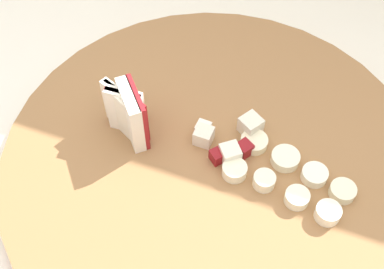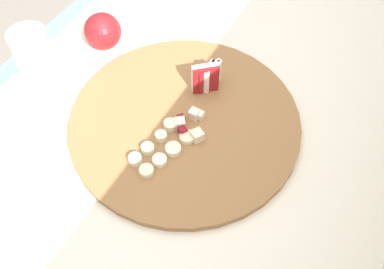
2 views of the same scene
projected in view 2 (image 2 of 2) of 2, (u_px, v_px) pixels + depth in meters
The scene contains 9 objects.
ground at pixel (192, 269), 1.65m from camera, with size 10.00×10.00×0.00m, color gray.
tiled_countertop at pixel (192, 215), 1.27m from camera, with size 1.34×0.83×0.95m.
tile_backsplash at pixel (371, 258), 0.94m from camera, with size 2.40×0.04×1.43m, color silver.
cutting_board at pixel (184, 122), 0.87m from camera, with size 0.45×0.45×0.01m, color olive.
apple_wedge_fan at pixel (207, 77), 0.88m from camera, with size 0.06×0.05×0.07m.
apple_dice_pile at pixel (190, 124), 0.84m from camera, with size 0.07×0.07×0.02m.
banana_slice_rows at pixel (161, 148), 0.81m from camera, with size 0.13×0.08×0.01m.
small_jar at pixel (35, 58), 0.89m from camera, with size 0.08×0.08×0.13m, color beige.
whole_apple at pixel (103, 31), 0.97m from camera, with size 0.08×0.08×0.08m, color maroon.
Camera 2 is at (0.48, 0.27, 1.63)m, focal length 41.52 mm.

